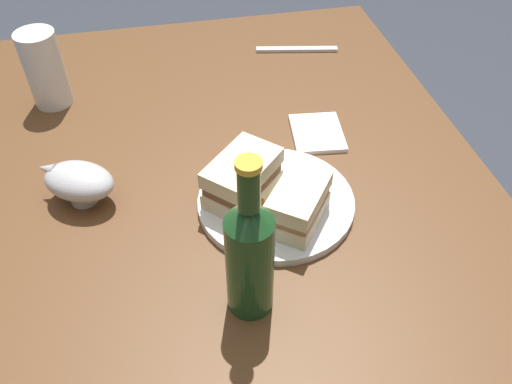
{
  "coord_description": "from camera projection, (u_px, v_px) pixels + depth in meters",
  "views": [
    {
      "loc": [
        0.57,
        -0.09,
        1.32
      ],
      "look_at": [
        0.0,
        0.03,
        0.75
      ],
      "focal_mm": 36.84,
      "sensor_mm": 36.0,
      "label": 1
    }
  ],
  "objects": [
    {
      "name": "napkin",
      "position": [
        317.0,
        133.0,
        0.95
      ],
      "size": [
        0.12,
        0.1,
        0.01
      ],
      "primitive_type": "cube",
      "rotation": [
        0.0,
        0.0,
        -0.11
      ],
      "color": "white",
      "rests_on": "dining_table"
    },
    {
      "name": "pint_glass",
      "position": [
        46.0,
        74.0,
        0.98
      ],
      "size": [
        0.07,
        0.07,
        0.15
      ],
      "color": "white",
      "rests_on": "dining_table"
    },
    {
      "name": "sandwich_half_left",
      "position": [
        243.0,
        178.0,
        0.8
      ],
      "size": [
        0.14,
        0.14,
        0.07
      ],
      "color": "beige",
      "rests_on": "plate"
    },
    {
      "name": "potato_wedge_back",
      "position": [
        274.0,
        225.0,
        0.76
      ],
      "size": [
        0.05,
        0.05,
        0.02
      ],
      "primitive_type": "cube",
      "rotation": [
        0.0,
        0.0,
        3.9
      ],
      "color": "gold",
      "rests_on": "plate"
    },
    {
      "name": "plate",
      "position": [
        276.0,
        202.0,
        0.82
      ],
      "size": [
        0.24,
        0.24,
        0.01
      ],
      "primitive_type": "cylinder",
      "color": "white",
      "rests_on": "dining_table"
    },
    {
      "name": "cider_bottle",
      "position": [
        250.0,
        255.0,
        0.63
      ],
      "size": [
        0.06,
        0.06,
        0.25
      ],
      "color": "#19421E",
      "rests_on": "dining_table"
    },
    {
      "name": "potato_wedge_front",
      "position": [
        255.0,
        201.0,
        0.8
      ],
      "size": [
        0.05,
        0.03,
        0.02
      ],
      "primitive_type": "cube",
      "rotation": [
        0.0,
        0.0,
        3.29
      ],
      "color": "#AD702D",
      "rests_on": "plate"
    },
    {
      "name": "sandwich_half_right",
      "position": [
        298.0,
        204.0,
        0.76
      ],
      "size": [
        0.13,
        0.12,
        0.06
      ],
      "color": "beige",
      "rests_on": "plate"
    },
    {
      "name": "potato_wedge_middle",
      "position": [
        236.0,
        219.0,
        0.77
      ],
      "size": [
        0.05,
        0.02,
        0.02
      ],
      "primitive_type": "cube",
      "rotation": [
        0.0,
        0.0,
        3.16
      ],
      "color": "#B77F33",
      "rests_on": "plate"
    },
    {
      "name": "fork",
      "position": [
        297.0,
        49.0,
        1.16
      ],
      "size": [
        0.05,
        0.18,
        0.01
      ],
      "primitive_type": "cube",
      "rotation": [
        0.0,
        0.0,
        1.38
      ],
      "color": "silver",
      "rests_on": "dining_table"
    },
    {
      "name": "gravy_boat",
      "position": [
        78.0,
        181.0,
        0.81
      ],
      "size": [
        0.12,
        0.14,
        0.07
      ],
      "color": "#B7B7BC",
      "rests_on": "dining_table"
    },
    {
      "name": "potato_wedge_left_edge",
      "position": [
        264.0,
        224.0,
        0.77
      ],
      "size": [
        0.04,
        0.04,
        0.02
      ],
      "primitive_type": "cube",
      "rotation": [
        0.0,
        0.0,
        5.34
      ],
      "color": "#B77F33",
      "rests_on": "plate"
    },
    {
      "name": "dining_table",
      "position": [
        241.0,
        328.0,
        1.08
      ],
      "size": [
        1.26,
        0.87,
        0.72
      ],
      "primitive_type": "cube",
      "color": "brown",
      "rests_on": "ground"
    }
  ]
}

